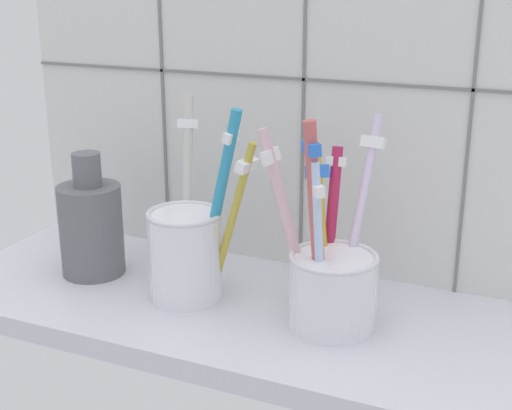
{
  "coord_description": "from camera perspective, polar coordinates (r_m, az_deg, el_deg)",
  "views": [
    {
      "loc": [
        24.24,
        -54.94,
        31.81
      ],
      "look_at": [
        0.0,
        -0.53,
        12.18
      ],
      "focal_mm": 50.36,
      "sensor_mm": 36.0,
      "label": 1
    }
  ],
  "objects": [
    {
      "name": "toothbrush_cup_right",
      "position": [
        0.63,
        5.93,
        -5.69
      ],
      "size": [
        11.01,
        11.7,
        18.49
      ],
      "color": "white",
      "rests_on": "counter_slab"
    },
    {
      "name": "tile_wall_back",
      "position": [
        0.72,
        4.14,
        10.74
      ],
      "size": [
        64.0,
        2.2,
        45.0
      ],
      "color": "silver",
      "rests_on": "ground"
    },
    {
      "name": "ceramic_vase",
      "position": [
        0.75,
        -12.97,
        -1.64
      ],
      "size": [
        6.39,
        6.39,
        12.68
      ],
      "color": "slate",
      "rests_on": "counter_slab"
    },
    {
      "name": "counter_slab",
      "position": [
        0.67,
        0.19,
        -8.92
      ],
      "size": [
        64.0,
        22.0,
        2.0
      ],
      "primitive_type": "cube",
      "color": "silver",
      "rests_on": "ground"
    },
    {
      "name": "toothbrush_cup_left",
      "position": [
        0.68,
        -5.45,
        -3.4
      ],
      "size": [
        10.79,
        9.59,
        18.51
      ],
      "color": "white",
      "rests_on": "counter_slab"
    }
  ]
}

